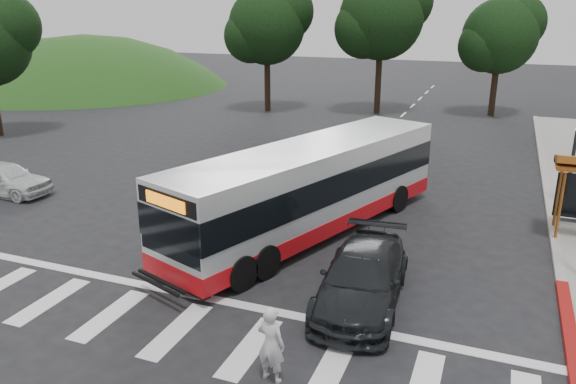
% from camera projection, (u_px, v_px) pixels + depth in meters
% --- Properties ---
extents(ground, '(140.00, 140.00, 0.00)m').
position_uv_depth(ground, '(259.00, 252.00, 18.23)').
color(ground, black).
rests_on(ground, ground).
extents(curb_east, '(0.30, 40.00, 0.15)m').
position_uv_depth(curb_east, '(549.00, 206.00, 22.18)').
color(curb_east, '#9E9991').
rests_on(curb_east, ground).
extents(curb_east_red, '(0.32, 6.00, 0.15)m').
position_uv_depth(curb_east_red, '(571.00, 338.00, 13.34)').
color(curb_east_red, maroon).
rests_on(curb_east_red, ground).
extents(hillside_nw, '(44.00, 44.00, 10.00)m').
position_uv_depth(hillside_nw, '(88.00, 86.00, 55.76)').
color(hillside_nw, '#214516').
rests_on(hillside_nw, ground).
extents(crosswalk_ladder, '(18.00, 2.60, 0.01)m').
position_uv_depth(crosswalk_ladder, '(177.00, 330.00, 13.80)').
color(crosswalk_ladder, silver).
rests_on(crosswalk_ladder, ground).
extents(traffic_signal_ne_short, '(0.18, 0.37, 4.00)m').
position_uv_depth(traffic_signal_ne_short, '(575.00, 145.00, 21.65)').
color(traffic_signal_ne_short, black).
rests_on(traffic_signal_ne_short, ground).
extents(tree_north_a, '(6.60, 6.15, 10.17)m').
position_uv_depth(tree_north_a, '(383.00, 16.00, 39.76)').
color(tree_north_a, black).
rests_on(tree_north_a, ground).
extents(tree_north_b, '(5.72, 5.33, 8.43)m').
position_uv_depth(tree_north_b, '(501.00, 35.00, 39.17)').
color(tree_north_b, black).
rests_on(tree_north_b, ground).
extents(tree_north_c, '(6.16, 5.74, 9.30)m').
position_uv_depth(tree_north_c, '(268.00, 25.00, 40.94)').
color(tree_north_c, black).
rests_on(tree_north_c, ground).
extents(transit_bus, '(6.55, 12.25, 3.12)m').
position_uv_depth(transit_bus, '(311.00, 190.00, 19.34)').
color(transit_bus, silver).
rests_on(transit_bus, ground).
extents(pedestrian, '(0.69, 0.50, 1.75)m').
position_uv_depth(pedestrian, '(271.00, 344.00, 11.72)').
color(pedestrian, silver).
rests_on(pedestrian, ground).
extents(dark_sedan, '(2.43, 5.24, 1.48)m').
position_uv_depth(dark_sedan, '(362.00, 278.00, 14.88)').
color(dark_sedan, black).
rests_on(dark_sedan, ground).
extents(west_car_white, '(4.12, 1.68, 1.40)m').
position_uv_depth(west_car_white, '(5.00, 178.00, 23.59)').
color(west_car_white, silver).
rests_on(west_car_white, ground).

